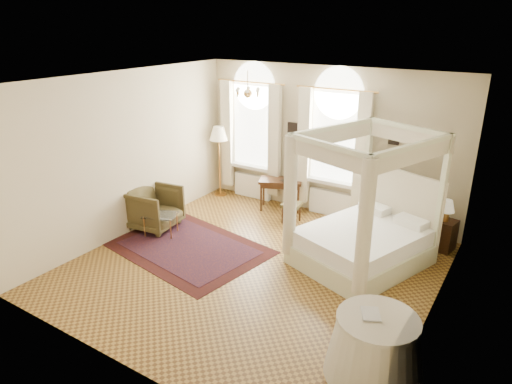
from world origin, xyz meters
TOP-DOWN VIEW (x-y plane):
  - ground at (0.00, 0.00)m, footprint 6.00×6.00m
  - room_walls at (0.00, 0.00)m, footprint 6.00×6.00m
  - window_left at (-1.90, 2.87)m, footprint 1.62×0.27m
  - window_right at (0.20, 2.87)m, footprint 1.62×0.27m
  - chandelier at (-0.90, 1.20)m, footprint 0.51×0.45m
  - wall_pictures at (0.09, 2.97)m, footprint 2.54×0.03m
  - canopy_bed at (1.55, 1.17)m, footprint 2.44×2.69m
  - nightstand at (2.70, 2.55)m, footprint 0.50×0.47m
  - nightstand_lamp at (2.70, 2.51)m, footprint 0.29×0.29m
  - writing_desk at (-0.94, 2.61)m, footprint 1.10×0.85m
  - laptop at (-0.72, 2.56)m, footprint 0.36×0.26m
  - stool at (-0.36, 2.09)m, footprint 0.43×0.43m
  - armchair at (-2.70, 0.28)m, footprint 1.10×1.08m
  - coffee_table at (-2.35, 0.11)m, footprint 0.78×0.67m
  - floor_lamp at (-2.70, 2.62)m, footprint 0.45×0.45m
  - oriental_rug at (-1.47, -0.07)m, footprint 3.25×2.56m
  - side_table at (2.70, -1.43)m, footprint 1.23×1.23m
  - book at (2.50, -1.47)m, footprint 0.32×0.36m

SIDE VIEW (x-z plane):
  - ground at x=0.00m, z-range 0.00..0.00m
  - oriental_rug at x=-1.47m, z-range 0.00..0.01m
  - nightstand at x=2.70m, z-range 0.00..0.61m
  - stool at x=-0.36m, z-range 0.15..0.60m
  - coffee_table at x=-2.35m, z-range 0.18..0.63m
  - side_table at x=2.70m, z-range -0.01..0.83m
  - armchair at x=-2.70m, z-range 0.00..0.90m
  - canopy_bed at x=1.55m, z-range -0.66..1.77m
  - writing_desk at x=-0.94m, z-range 0.26..0.99m
  - laptop at x=-0.72m, z-range 0.73..0.76m
  - book at x=2.50m, z-range 0.84..0.87m
  - nightstand_lamp at x=2.70m, z-range 0.68..1.10m
  - window_left at x=-1.90m, z-range -0.16..3.13m
  - window_right at x=0.20m, z-range -0.16..3.13m
  - floor_lamp at x=-2.70m, z-range 0.62..2.38m
  - wall_pictures at x=0.09m, z-range 1.70..2.09m
  - room_walls at x=0.00m, z-range -1.02..4.98m
  - chandelier at x=-0.90m, z-range 2.66..3.16m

